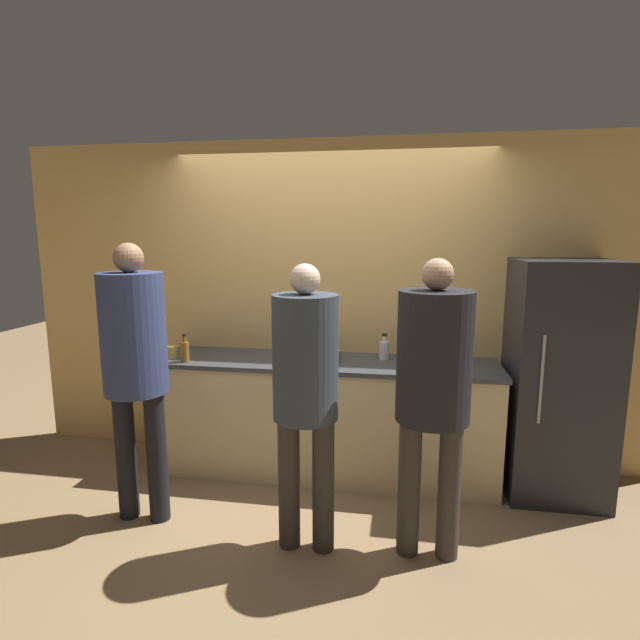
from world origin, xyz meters
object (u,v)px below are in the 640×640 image
Objects in this scene: person_center at (306,381)px; bottle_clear at (384,349)px; bottle_amber at (185,351)px; refrigerator at (558,379)px; utensil_crock at (439,351)px; fruit_bowl at (320,355)px; person_right at (433,378)px; person_left at (135,355)px; cup_yellow at (171,352)px.

person_center is 1.16m from bottle_clear.
bottle_amber is at bearing 144.78° from person_center.
refrigerator is 0.85m from utensil_crock.
fruit_bowl is at bearing 94.92° from person_center.
person_right is 7.41× the size of utensil_crock.
person_left is 1.06× the size of person_center.
refrigerator is 1.73m from fruit_bowl.
person_right is (1.84, -0.09, -0.04)m from person_left.
person_left is 1.81m from bottle_clear.
utensil_crock reaches higher than bottle_amber.
fruit_bowl reaches higher than cup_yellow.
cup_yellow is at bearing 157.62° from person_right.
bottle_amber is 0.18m from cup_yellow.
person_right is (0.72, 0.05, 0.04)m from person_center.
person_center is at bearing -35.22° from bottle_amber.
bottle_amber reaches higher than bottle_clear.
person_right is at bearing 3.74° from person_center.
utensil_crock is at bearing 84.40° from person_right.
bottle_amber is (0.04, 0.63, -0.12)m from person_left.
person_right reaches higher than cup_yellow.
bottle_clear is (-0.31, 1.04, -0.09)m from person_right.
utensil_crock is (0.91, 0.19, 0.02)m from fruit_bowl.
refrigerator is at bearing -5.90° from bottle_clear.
bottle_amber is at bearing 86.12° from person_left.
person_right reaches higher than refrigerator.
fruit_bowl is at bearing 39.71° from person_left.
utensil_crock is 2.09m from cup_yellow.
cup_yellow is (-1.24, 0.85, -0.08)m from person_center.
utensil_crock reaches higher than cup_yellow.
refrigerator reaches higher than bottle_clear.
refrigerator is at bearing -1.17° from fruit_bowl.
refrigerator is 1.91m from person_center.
person_left is (-2.77, -0.83, 0.27)m from refrigerator.
utensil_crock is at bearing 12.55° from bottle_amber.
refrigerator is 5.29× the size of fruit_bowl.
refrigerator is 2.90m from person_left.
utensil_crock is at bearing 55.17° from person_center.
person_right reaches higher than bottle_clear.
person_center is at bearing -34.52° from cup_yellow.
person_center is at bearing -6.79° from person_left.
person_left is at bearing -163.35° from refrigerator.
utensil_crock is 0.43m from bottle_clear.
bottle_amber is at bearing -175.85° from refrigerator.
fruit_bowl is 1.36× the size of utensil_crock.
fruit_bowl is 0.93m from utensil_crock.
person_right is at bearing -95.60° from utensil_crock.
cup_yellow is (-2.06, -0.34, -0.01)m from utensil_crock.
refrigerator is 7.80× the size of bottle_amber.
person_left is at bearing -151.61° from utensil_crock.
utensil_crock is at bearing 164.40° from refrigerator.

